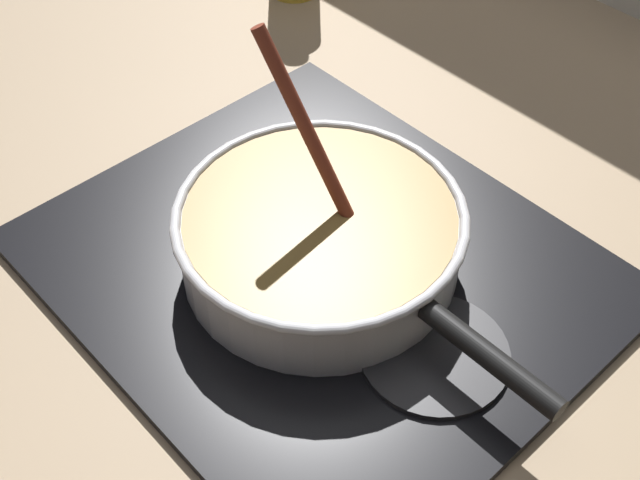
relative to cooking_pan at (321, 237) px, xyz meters
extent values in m
cube|color=#9E8466|center=(-0.11, -0.10, -0.07)|extent=(2.40, 1.60, 0.04)
cube|color=black|center=(0.00, 0.00, -0.05)|extent=(0.56, 0.48, 0.01)
torus|color=#592D0C|center=(0.00, 0.00, -0.04)|extent=(0.20, 0.20, 0.01)
cylinder|color=#262628|center=(0.16, 0.00, -0.04)|extent=(0.15, 0.15, 0.01)
cylinder|color=silver|center=(0.00, 0.00, -0.01)|extent=(0.29, 0.29, 0.07)
cylinder|color=olive|center=(0.00, 0.00, 0.00)|extent=(0.28, 0.28, 0.07)
torus|color=silver|center=(0.00, 0.00, 0.03)|extent=(0.30, 0.30, 0.01)
cylinder|color=black|center=(0.22, 0.00, 0.01)|extent=(0.15, 0.02, 0.02)
cylinder|color=#E5CC7A|center=(-0.07, 0.05, 0.02)|extent=(0.03, 0.03, 0.01)
cylinder|color=#E5CC7A|center=(0.10, -0.02, 0.02)|extent=(0.03, 0.03, 0.01)
cylinder|color=#E5CC7A|center=(0.01, -0.08, 0.02)|extent=(0.04, 0.04, 0.01)
cylinder|color=#E5CC7A|center=(-0.08, -0.05, 0.02)|extent=(0.04, 0.04, 0.01)
cylinder|color=maroon|center=(-0.03, 0.01, 0.11)|extent=(0.12, 0.04, 0.20)
cube|color=brown|center=(0.02, 0.02, 0.02)|extent=(0.05, 0.04, 0.01)
camera|label=1|loc=(0.43, -0.40, 0.62)|focal=47.06mm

